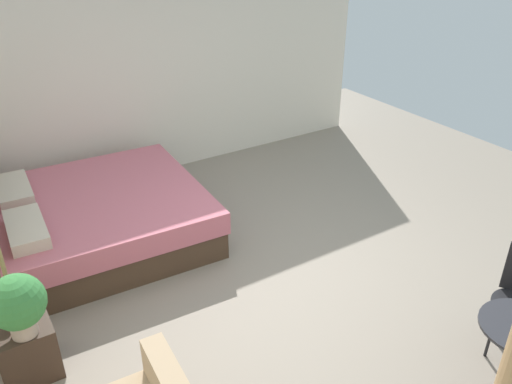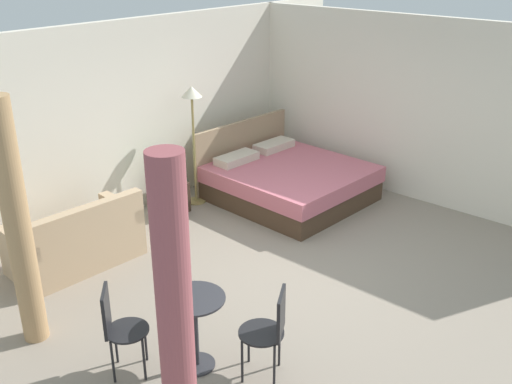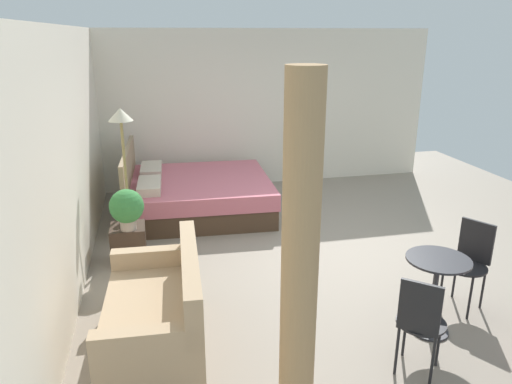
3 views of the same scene
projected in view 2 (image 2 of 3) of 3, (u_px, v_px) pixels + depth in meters
ground_plane at (298, 272)px, 7.11m from camera, size 9.00×8.98×0.02m
wall_back at (134, 117)px, 8.37m from camera, size 9.00×0.12×2.74m
wall_right at (424, 112)px, 8.65m from camera, size 0.12×5.98×2.74m
bed at (287, 180)px, 9.03m from camera, size 2.10×2.22×1.04m
couch at (77, 243)px, 7.15m from camera, size 1.56×0.90×0.88m
nightstand at (171, 198)px, 8.59m from camera, size 0.41×0.41×0.46m
potted_plant at (164, 167)px, 8.31m from camera, size 0.40×0.40×0.49m
vase at (174, 175)px, 8.58m from camera, size 0.09×0.09×0.16m
floor_lamp at (192, 110)px, 8.45m from camera, size 0.30×0.30×1.79m
balcony_table at (195, 319)px, 5.34m from camera, size 0.57×0.57×0.75m
cafe_chair_near_window at (117, 324)px, 5.25m from camera, size 0.55×0.55×0.89m
cafe_chair_near_couch at (271, 326)px, 5.21m from camera, size 0.57×0.57×0.89m
curtain_left at (175, 317)px, 4.14m from camera, size 0.26×0.26×2.49m
curtain_right at (18, 226)px, 5.46m from camera, size 0.24×0.24×2.49m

